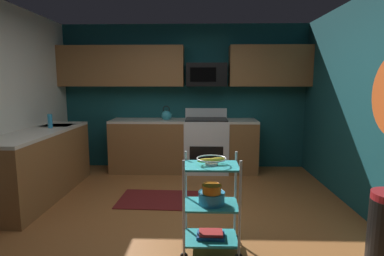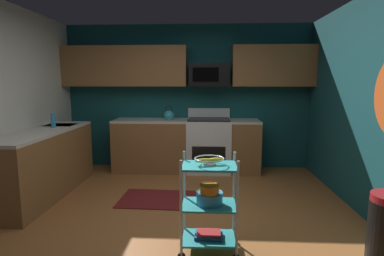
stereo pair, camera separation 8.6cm
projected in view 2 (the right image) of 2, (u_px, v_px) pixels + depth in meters
floor at (173, 224)px, 3.48m from camera, size 4.40×4.80×0.04m
wall_back at (188, 97)px, 5.69m from camera, size 4.52×0.06×2.60m
counter_run at (131, 152)px, 4.95m from camera, size 3.48×2.64×0.92m
oven_range at (209, 145)px, 5.47m from camera, size 0.76×0.65×1.10m
upper_cabinets at (182, 66)px, 5.42m from camera, size 4.40×0.33×0.70m
microwave at (209, 75)px, 5.39m from camera, size 0.70×0.39×0.40m
rolling_cart at (209, 205)px, 2.85m from camera, size 0.56×0.37×0.91m
fruit_bowl at (209, 160)px, 2.78m from camera, size 0.27×0.27×0.07m
mixing_bowl_large at (210, 198)px, 2.84m from camera, size 0.25×0.25×0.11m
mixing_bowl_small at (209, 189)px, 2.79m from camera, size 0.18×0.18×0.08m
book_stack at (209, 235)px, 2.89m from camera, size 0.27×0.18×0.06m
kettle at (169, 115)px, 5.42m from camera, size 0.21×0.18×0.26m
dish_soap_bottle at (53, 121)px, 4.47m from camera, size 0.06×0.06×0.20m
floor_rug at (161, 199)px, 4.17m from camera, size 1.12×0.74×0.01m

